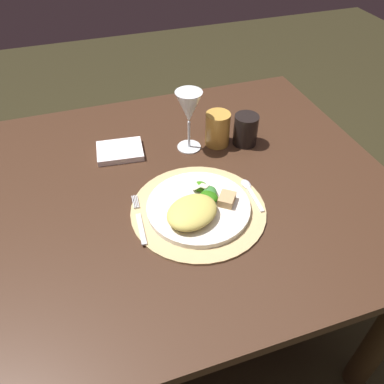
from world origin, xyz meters
name	(u,v)px	position (x,y,z in m)	size (l,w,h in m)	color
ground_plane	(180,319)	(0.00, 0.00, 0.00)	(6.00, 6.00, 0.00)	black
dining_table	(176,217)	(0.00, 0.00, 0.58)	(1.17, 0.97, 0.70)	#3E2619
placemat	(198,210)	(0.03, -0.11, 0.70)	(0.34, 0.34, 0.01)	tan
dinner_plate	(198,207)	(0.03, -0.11, 0.71)	(0.26, 0.26, 0.01)	white
pasta_serving	(193,212)	(0.00, -0.15, 0.74)	(0.13, 0.10, 0.04)	#D3C059
salad_greens	(207,193)	(0.06, -0.09, 0.73)	(0.07, 0.10, 0.02)	#397D35
bread_piece	(227,199)	(0.10, -0.13, 0.73)	(0.05, 0.04, 0.02)	tan
fork	(140,221)	(-0.12, -0.11, 0.71)	(0.02, 0.17, 0.00)	silver
spoon	(250,190)	(0.18, -0.09, 0.71)	(0.02, 0.13, 0.01)	silver
napkin	(120,151)	(-0.11, 0.18, 0.71)	(0.13, 0.10, 0.02)	white
wine_glass	(189,109)	(0.09, 0.15, 0.83)	(0.08, 0.08, 0.18)	silver
amber_tumbler	(218,129)	(0.18, 0.14, 0.75)	(0.07, 0.07, 0.10)	gold
dark_tumbler	(246,130)	(0.26, 0.12, 0.75)	(0.07, 0.07, 0.09)	black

